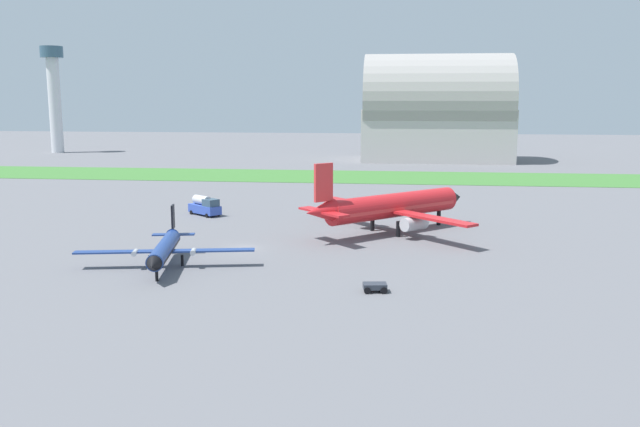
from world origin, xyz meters
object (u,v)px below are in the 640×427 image
object	(u,v)px
fuel_truck_midfield	(205,206)
control_tower	(54,91)
airplane_foreground_turboprop	(165,248)
airplane_midfield_jet	(390,206)
baggage_cart_near_gate	(375,286)

from	to	relation	value
fuel_truck_midfield	control_tower	size ratio (longest dim) A/B	0.17
fuel_truck_midfield	airplane_foreground_turboprop	bearing A→B (deg)	-42.35
airplane_midfield_jet	fuel_truck_midfield	bearing A→B (deg)	116.19
airplane_midfield_jet	baggage_cart_near_gate	xyz separation A→B (m)	(-1.01, -30.92, -3.40)
airplane_midfield_jet	fuel_truck_midfield	world-z (taller)	airplane_midfield_jet
airplane_midfield_jet	baggage_cart_near_gate	size ratio (longest dim) A/B	9.55
control_tower	baggage_cart_near_gate	bearing A→B (deg)	-53.45
airplane_midfield_jet	control_tower	bearing A→B (deg)	88.70
baggage_cart_near_gate	fuel_truck_midfield	size ratio (longest dim) A/B	0.40
airplane_foreground_turboprop	baggage_cart_near_gate	size ratio (longest dim) A/B	7.96
baggage_cart_near_gate	fuel_truck_midfield	xyz separation A→B (m)	(-30.51, 42.36, 1.01)
fuel_truck_midfield	control_tower	distance (m)	155.53
airplane_foreground_turboprop	control_tower	world-z (taller)	control_tower
airplane_foreground_turboprop	control_tower	size ratio (longest dim) A/B	0.55
airplane_foreground_turboprop	airplane_midfield_jet	world-z (taller)	airplane_midfield_jet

